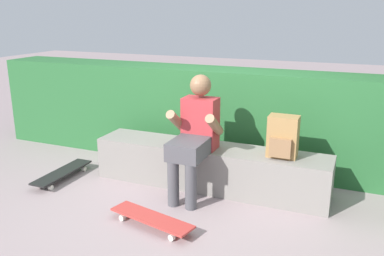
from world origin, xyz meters
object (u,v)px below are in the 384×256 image
at_px(skateboard_beside_bench, 62,173).
at_px(backpack_on_bench, 283,137).
at_px(bench_main, 209,167).
at_px(skateboard_near_person, 152,218).
at_px(person_skater, 195,133).

height_order(skateboard_beside_bench, backpack_on_bench, backpack_on_bench).
relative_size(bench_main, backpack_on_bench, 6.12).
xyz_separation_m(skateboard_near_person, skateboard_beside_bench, (-1.39, 0.53, 0.00)).
bearing_deg(person_skater, bench_main, 70.13).
xyz_separation_m(person_skater, skateboard_beside_bench, (-1.49, -0.22, -0.57)).
bearing_deg(skateboard_near_person, skateboard_beside_bench, 159.09).
bearing_deg(skateboard_near_person, person_skater, 83.05).
distance_m(bench_main, person_skater, 0.48).
relative_size(skateboard_near_person, skateboard_beside_bench, 1.03).
bearing_deg(skateboard_near_person, backpack_on_bench, 46.56).
distance_m(skateboard_beside_bench, backpack_on_bench, 2.41).
distance_m(person_skater, backpack_on_bench, 0.84).
distance_m(skateboard_near_person, backpack_on_bench, 1.44).
relative_size(skateboard_near_person, backpack_on_bench, 2.06).
bearing_deg(bench_main, person_skater, -109.87).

